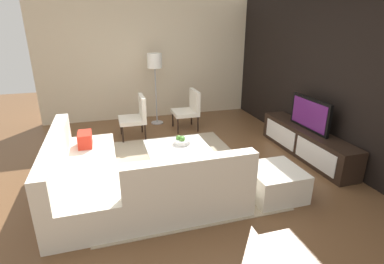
{
  "coord_description": "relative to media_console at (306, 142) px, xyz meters",
  "views": [
    {
      "loc": [
        4.07,
        -0.93,
        2.25
      ],
      "look_at": [
        -0.34,
        0.39,
        0.54
      ],
      "focal_mm": 27.69,
      "sensor_mm": 36.0,
      "label": 1
    }
  ],
  "objects": [
    {
      "name": "accent_chair_far",
      "position": [
        -1.99,
        -1.58,
        0.24
      ],
      "size": [
        0.57,
        0.53,
        0.87
      ],
      "rotation": [
        0.0,
        0.0,
        0.16
      ],
      "color": "black",
      "rests_on": "ground"
    },
    {
      "name": "ottoman",
      "position": [
        1.0,
        -1.24,
        -0.05
      ],
      "size": [
        0.7,
        0.7,
        0.4
      ],
      "primitive_type": "cube",
      "color": "silver",
      "rests_on": "ground"
    },
    {
      "name": "ground_plane",
      "position": [
        -0.0,
        -2.4,
        -0.25
      ],
      "size": [
        14.0,
        14.0,
        0.0
      ],
      "primitive_type": "plane",
      "color": "brown"
    },
    {
      "name": "feature_wall_back",
      "position": [
        -0.0,
        0.3,
        1.15
      ],
      "size": [
        6.4,
        0.12,
        2.8
      ],
      "primitive_type": "cube",
      "color": "black",
      "rests_on": "ground"
    },
    {
      "name": "area_rug",
      "position": [
        -0.1,
        -2.4,
        -0.24
      ],
      "size": [
        2.98,
        2.47,
        0.01
      ],
      "primitive_type": "cube",
      "color": "tan",
      "rests_on": "ground"
    },
    {
      "name": "fruit_bowl",
      "position": [
        -0.28,
        -2.2,
        0.18
      ],
      "size": [
        0.28,
        0.28,
        0.13
      ],
      "color": "silver",
      "rests_on": "coffee_table"
    },
    {
      "name": "coffee_table",
      "position": [
        -0.1,
        -2.3,
        -0.05
      ],
      "size": [
        1.03,
        0.98,
        0.38
      ],
      "color": "black",
      "rests_on": "ground"
    },
    {
      "name": "sectional_couch",
      "position": [
        0.51,
        -3.24,
        0.04
      ],
      "size": [
        2.3,
        2.41,
        0.85
      ],
      "color": "silver",
      "rests_on": "ground"
    },
    {
      "name": "television",
      "position": [
        -0.0,
        0.0,
        0.53
      ],
      "size": [
        0.97,
        0.06,
        0.55
      ],
      "color": "black",
      "rests_on": "media_console"
    },
    {
      "name": "accent_chair_near",
      "position": [
        -1.79,
        -2.76,
        0.24
      ],
      "size": [
        0.57,
        0.52,
        0.87
      ],
      "rotation": [
        0.0,
        0.0,
        -0.11
      ],
      "color": "black",
      "rests_on": "ground"
    },
    {
      "name": "media_console",
      "position": [
        0.0,
        0.0,
        0.0
      ],
      "size": [
        2.2,
        0.43,
        0.5
      ],
      "color": "black",
      "rests_on": "ground"
    },
    {
      "name": "side_wall_left",
      "position": [
        -3.2,
        -2.2,
        1.15
      ],
      "size": [
        0.12,
        5.2,
        2.8
      ],
      "primitive_type": "cube",
      "color": "beige",
      "rests_on": "ground"
    },
    {
      "name": "floor_lamp",
      "position": [
        -2.57,
        -2.21,
        1.11
      ],
      "size": [
        0.33,
        0.33,
        1.62
      ],
      "color": "#A5A5AA",
      "rests_on": "ground"
    }
  ]
}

